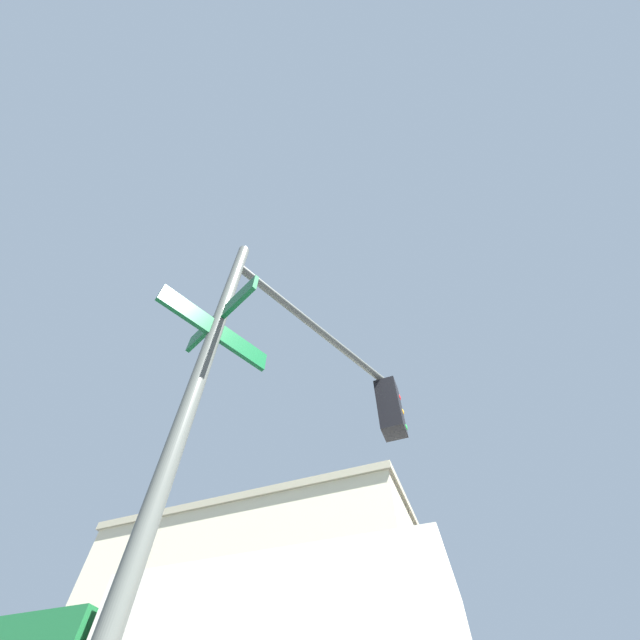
% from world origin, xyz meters
% --- Properties ---
extents(traffic_signal_near, '(1.67, 3.06, 5.15)m').
position_xyz_m(traffic_signal_near, '(-6.23, -6.08, 3.63)').
color(traffic_signal_near, '#474C47').
rests_on(traffic_signal_near, ground_plane).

